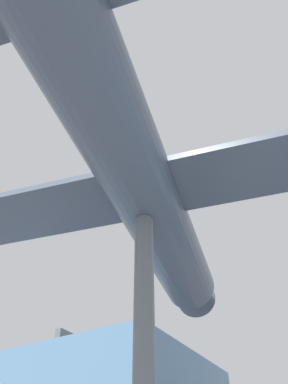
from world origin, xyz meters
TOP-DOWN VIEW (x-y plane):
  - support_pylon_central at (0.00, 0.00)m, footprint 0.47×0.47m
  - suspended_airplane at (-0.05, 0.22)m, footprint 19.34×13.94m

SIDE VIEW (x-z plane):
  - support_pylon_central at x=0.00m, z-range 0.00..7.02m
  - suspended_airplane at x=-0.05m, z-range 6.26..9.68m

